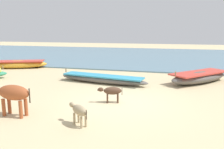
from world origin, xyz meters
name	(u,v)px	position (x,y,z in m)	size (l,w,h in m)	color
ground	(120,102)	(0.00, 0.00, 0.00)	(80.00, 80.00, 0.00)	#CCB789
sea_water	(156,56)	(0.00, 16.59, 0.04)	(60.00, 20.00, 0.08)	slate
fishing_boat_1	(199,77)	(3.25, 4.33, 0.31)	(3.56, 3.73, 0.78)	#5B5651
fishing_boat_2	(102,79)	(-1.66, 2.89, 0.23)	(5.03, 1.59, 0.61)	#5B5651
fishing_boat_3	(18,64)	(-9.09, 5.86, 0.30)	(4.23, 2.63, 0.76)	gold
calf_near_dun	(79,111)	(-0.65, -2.45, 0.44)	(0.85, 0.69, 0.61)	tan
calf_far_dark	(112,91)	(-0.31, -0.16, 0.44)	(0.93, 0.45, 0.61)	#4C3323
cow_second_adult_rust	(12,94)	(-3.00, -2.32, 0.73)	(1.58, 0.50, 1.02)	#9E4C28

